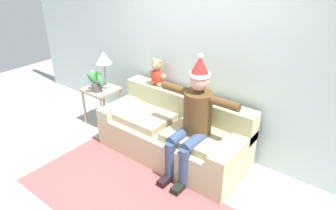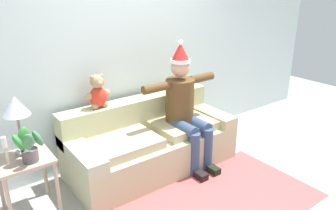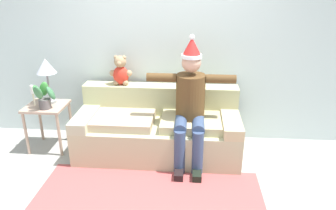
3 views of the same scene
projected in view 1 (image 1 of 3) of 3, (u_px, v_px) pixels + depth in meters
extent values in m
plane|color=#A09E97|center=(119.00, 195.00, 3.42)|extent=(10.00, 10.00, 0.00)
cube|color=silver|center=(199.00, 48.00, 3.91)|extent=(7.00, 0.10, 2.70)
cube|color=#B3B18B|center=(172.00, 141.00, 4.02)|extent=(1.97, 0.86, 0.42)
cube|color=#BAB787|center=(186.00, 106.00, 4.06)|extent=(1.97, 0.24, 0.37)
cube|color=#B4B796|center=(124.00, 105.00, 4.38)|extent=(0.22, 0.86, 0.12)
cube|color=tan|center=(234.00, 147.00, 3.42)|extent=(0.22, 0.86, 0.12)
cube|color=tan|center=(144.00, 116.00, 4.12)|extent=(0.79, 0.60, 0.10)
cube|color=tan|center=(199.00, 137.00, 3.63)|extent=(0.79, 0.60, 0.10)
cylinder|color=#55391D|center=(198.00, 112.00, 3.54)|extent=(0.34, 0.34, 0.52)
sphere|color=tan|center=(199.00, 81.00, 3.36)|extent=(0.22, 0.22, 0.22)
cylinder|color=white|center=(200.00, 74.00, 3.33)|extent=(0.23, 0.23, 0.04)
cone|color=red|center=(200.00, 65.00, 3.28)|extent=(0.21, 0.21, 0.20)
sphere|color=white|center=(201.00, 56.00, 3.23)|extent=(0.06, 0.06, 0.06)
cylinder|color=#35476A|center=(180.00, 136.00, 3.57)|extent=(0.14, 0.40, 0.14)
cylinder|color=#35476A|center=(170.00, 162.00, 3.55)|extent=(0.13, 0.13, 0.52)
cube|color=black|center=(166.00, 180.00, 3.59)|extent=(0.10, 0.24, 0.08)
cylinder|color=#35476A|center=(195.00, 141.00, 3.46)|extent=(0.14, 0.40, 0.14)
cylinder|color=#35476A|center=(184.00, 168.00, 3.44)|extent=(0.13, 0.13, 0.52)
cube|color=black|center=(180.00, 187.00, 3.48)|extent=(0.10, 0.24, 0.08)
cylinder|color=#55391D|center=(175.00, 88.00, 3.63)|extent=(0.34, 0.10, 0.10)
cylinder|color=#55391D|center=(225.00, 104.00, 3.25)|extent=(0.34, 0.10, 0.10)
ellipsoid|color=red|center=(157.00, 77.00, 4.20)|extent=(0.20, 0.16, 0.24)
sphere|color=tan|center=(157.00, 65.00, 4.12)|extent=(0.15, 0.15, 0.15)
sphere|color=tan|center=(154.00, 66.00, 4.08)|extent=(0.07, 0.07, 0.07)
sphere|color=tan|center=(154.00, 60.00, 4.13)|extent=(0.05, 0.05, 0.05)
sphere|color=tan|center=(160.00, 62.00, 4.07)|extent=(0.05, 0.05, 0.05)
sphere|color=tan|center=(152.00, 73.00, 4.25)|extent=(0.08, 0.08, 0.08)
sphere|color=tan|center=(153.00, 82.00, 4.25)|extent=(0.08, 0.08, 0.08)
sphere|color=tan|center=(163.00, 76.00, 4.13)|extent=(0.08, 0.08, 0.08)
sphere|color=tan|center=(159.00, 84.00, 4.19)|extent=(0.08, 0.08, 0.08)
cube|color=tan|center=(101.00, 89.00, 4.65)|extent=(0.48, 0.46, 0.03)
cylinder|color=tan|center=(84.00, 107.00, 4.76)|extent=(0.04, 0.04, 0.56)
cylinder|color=tan|center=(102.00, 115.00, 4.53)|extent=(0.04, 0.04, 0.56)
cylinder|color=tan|center=(103.00, 99.00, 5.04)|extent=(0.04, 0.04, 0.56)
cylinder|color=tan|center=(121.00, 106.00, 4.81)|extent=(0.04, 0.04, 0.56)
cylinder|color=gray|center=(106.00, 86.00, 4.69)|extent=(0.14, 0.14, 0.03)
cylinder|color=gray|center=(105.00, 74.00, 4.60)|extent=(0.02, 0.02, 0.36)
cone|color=silver|center=(104.00, 58.00, 4.48)|extent=(0.24, 0.24, 0.18)
cylinder|color=#575151|center=(97.00, 88.00, 4.53)|extent=(0.14, 0.14, 0.12)
ellipsoid|color=#3E774C|center=(101.00, 80.00, 4.43)|extent=(0.14, 0.13, 0.20)
ellipsoid|color=#3A8938|center=(99.00, 76.00, 4.51)|extent=(0.14, 0.09, 0.20)
ellipsoid|color=#367E3B|center=(93.00, 77.00, 4.51)|extent=(0.13, 0.11, 0.19)
ellipsoid|color=#3C7647|center=(91.00, 78.00, 4.40)|extent=(0.12, 0.14, 0.19)
cylinder|color=beige|center=(94.00, 82.00, 4.67)|extent=(0.02, 0.02, 0.16)
cylinder|color=white|center=(93.00, 74.00, 4.61)|extent=(0.04, 0.04, 0.10)
cube|color=#B24D4C|center=(120.00, 194.00, 3.43)|extent=(2.32, 1.21, 0.01)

